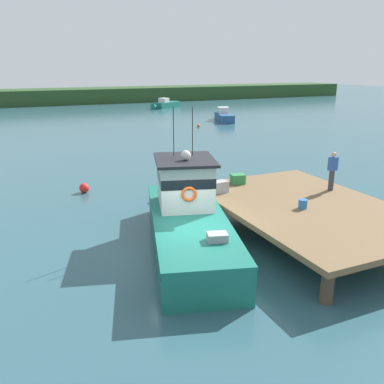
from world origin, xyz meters
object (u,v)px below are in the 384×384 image
object	(u,v)px
mooring_buoy_outer	(198,126)
deckhand_by_the_boat	(332,170)
mooring_buoy_spare_mooring	(84,188)
main_fishing_boat	(187,216)
crate_single_by_cleat	(220,187)
bait_bucket	(303,204)
moored_boat_off_the_point	(224,116)
moored_boat_far_left	(166,104)
crate_stack_near_edge	(238,179)

from	to	relation	value
mooring_buoy_outer	deckhand_by_the_boat	bearing A→B (deg)	-103.20
mooring_buoy_spare_mooring	mooring_buoy_outer	distance (m)	23.96
main_fishing_boat	mooring_buoy_outer	bearing A→B (deg)	64.16
crate_single_by_cleat	deckhand_by_the_boat	distance (m)	4.73
bait_bucket	mooring_buoy_outer	size ratio (longest dim) A/B	1.05
deckhand_by_the_boat	mooring_buoy_outer	world-z (taller)	deckhand_by_the_boat
main_fishing_boat	mooring_buoy_outer	xyz separation A→B (m)	(12.74, 26.31, -0.85)
bait_bucket	mooring_buoy_outer	distance (m)	29.14
moored_boat_off_the_point	mooring_buoy_outer	bearing A→B (deg)	-144.27
main_fishing_boat	moored_boat_far_left	world-z (taller)	main_fishing_boat
moored_boat_off_the_point	moored_boat_far_left	xyz separation A→B (m)	(-0.93, 16.72, -0.01)
main_fishing_boat	mooring_buoy_spare_mooring	xyz separation A→B (m)	(-2.38, 7.71, -0.76)
main_fishing_boat	deckhand_by_the_boat	bearing A→B (deg)	-0.79
crate_stack_near_edge	mooring_buoy_outer	xyz separation A→B (m)	(9.27, 23.94, -1.25)
moored_boat_off_the_point	mooring_buoy_outer	distance (m)	6.02
deckhand_by_the_boat	mooring_buoy_spare_mooring	distance (m)	11.99
moored_boat_far_left	mooring_buoy_spare_mooring	world-z (taller)	moored_boat_far_left
main_fishing_boat	crate_stack_near_edge	size ratio (longest dim) A/B	16.53
moored_boat_far_left	deckhand_by_the_boat	bearing A→B (deg)	-102.26
crate_stack_near_edge	moored_boat_off_the_point	size ratio (longest dim) A/B	0.10
main_fishing_boat	mooring_buoy_spare_mooring	size ratio (longest dim) A/B	19.76
main_fishing_boat	moored_boat_off_the_point	xyz separation A→B (m)	(17.61, 29.81, -0.48)
moored_boat_off_the_point	mooring_buoy_spare_mooring	distance (m)	29.80
mooring_buoy_spare_mooring	crate_stack_near_edge	bearing A→B (deg)	-42.45
crate_stack_near_edge	bait_bucket	distance (m)	3.87
crate_single_by_cleat	mooring_buoy_outer	distance (m)	26.97
deckhand_by_the_boat	moored_boat_far_left	xyz separation A→B (m)	(10.13, 46.62, -1.54)
crate_single_by_cleat	mooring_buoy_spare_mooring	bearing A→B (deg)	126.21
crate_stack_near_edge	mooring_buoy_spare_mooring	distance (m)	8.01
deckhand_by_the_boat	crate_single_by_cleat	bearing A→B (deg)	159.74
main_fishing_boat	moored_boat_off_the_point	world-z (taller)	main_fishing_boat
bait_bucket	moored_boat_off_the_point	distance (m)	34.13
bait_bucket	mooring_buoy_spare_mooring	world-z (taller)	bait_bucket
crate_stack_near_edge	mooring_buoy_outer	bearing A→B (deg)	68.84
mooring_buoy_outer	crate_single_by_cleat	bearing A→B (deg)	-113.15
main_fishing_boat	crate_single_by_cleat	distance (m)	2.67
moored_boat_far_left	mooring_buoy_outer	xyz separation A→B (m)	(-3.94, -20.22, -0.36)
crate_single_by_cleat	deckhand_by_the_boat	bearing A→B (deg)	-20.26
moored_boat_far_left	mooring_buoy_spare_mooring	bearing A→B (deg)	-116.14
crate_single_by_cleat	mooring_buoy_outer	world-z (taller)	crate_single_by_cleat
crate_single_by_cleat	moored_boat_far_left	xyz separation A→B (m)	(14.53, 44.99, -0.92)
crate_single_by_cleat	bait_bucket	xyz separation A→B (m)	(1.85, -3.00, -0.07)
crate_stack_near_edge	bait_bucket	xyz separation A→B (m)	(0.52, -3.83, -0.04)
crate_single_by_cleat	crate_stack_near_edge	distance (m)	1.56
moored_boat_far_left	mooring_buoy_spare_mooring	xyz separation A→B (m)	(-19.06, -38.82, -0.27)
crate_single_by_cleat	moored_boat_off_the_point	xyz separation A→B (m)	(15.47, 28.28, -0.91)
crate_stack_near_edge	deckhand_by_the_boat	xyz separation A→B (m)	(3.08, -2.45, 0.65)
crate_stack_near_edge	deckhand_by_the_boat	distance (m)	3.99
deckhand_by_the_boat	mooring_buoy_outer	size ratio (longest dim) A/B	5.04
deckhand_by_the_boat	bait_bucket	bearing A→B (deg)	-151.65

